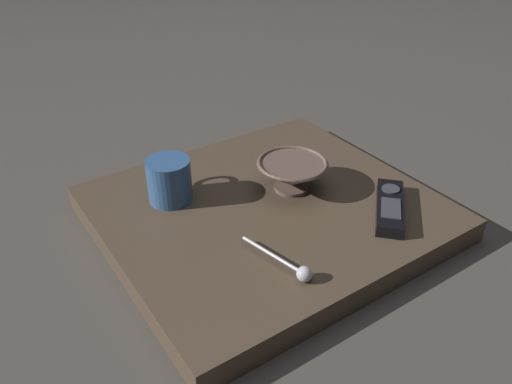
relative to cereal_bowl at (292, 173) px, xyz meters
name	(u,v)px	position (x,y,z in m)	size (l,w,h in m)	color
ground_plane	(266,223)	(0.01, -0.07, -0.09)	(6.00, 6.00, 0.00)	#47423D
table	(266,213)	(0.01, -0.07, -0.06)	(0.56, 0.62, 0.05)	#4C3D2D
cereal_bowl	(292,173)	(0.00, 0.00, 0.00)	(0.14, 0.14, 0.06)	brown
coffee_mug	(170,180)	(-0.11, -0.22, 0.01)	(0.10, 0.10, 0.09)	#33598C
teaspoon	(298,270)	(0.22, -0.15, -0.02)	(0.15, 0.05, 0.03)	silver
tv_remote_near	(390,207)	(0.17, 0.10, -0.02)	(0.15, 0.16, 0.03)	black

